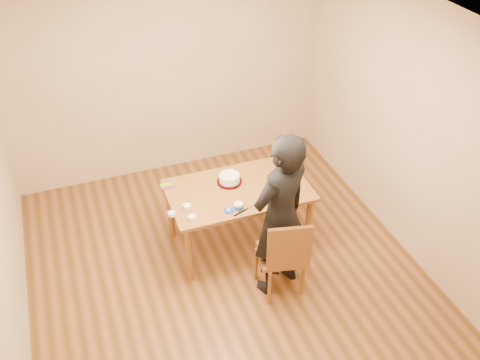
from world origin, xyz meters
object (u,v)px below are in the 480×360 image
object	(u,v)px
dining_table	(238,190)
person	(280,217)
dining_chair	(280,254)
cake	(229,178)
cake_plate	(229,182)

from	to	relation	value
dining_table	person	world-z (taller)	person
dining_table	person	distance (m)	0.76
dining_chair	person	world-z (taller)	person
dining_chair	cake	xyz separation A→B (m)	(-0.20, 0.92, 0.35)
dining_chair	cake	size ratio (longest dim) A/B	1.87
dining_chair	cake_plate	bearing A→B (deg)	115.01
dining_chair	dining_table	bearing A→B (deg)	113.72
dining_table	cake_plate	world-z (taller)	cake_plate
cake_plate	person	xyz separation A→B (m)	(0.20, -0.87, 0.14)
cake_plate	cake	world-z (taller)	cake
person	cake	bearing A→B (deg)	-98.08
dining_table	person	bearing A→B (deg)	-77.68
cake	dining_table	bearing A→B (deg)	-70.98
dining_chair	cake	distance (m)	1.00
dining_table	dining_chair	bearing A→B (deg)	-78.34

